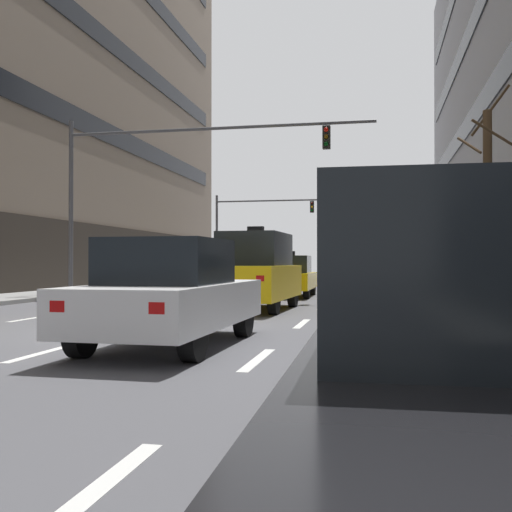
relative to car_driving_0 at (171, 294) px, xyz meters
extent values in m
plane|color=#515156|center=(-1.67, 2.00, -0.86)|extent=(120.00, 120.00, 0.00)
cube|color=silver|center=(-4.99, 4.00, -0.86)|extent=(0.16, 2.00, 0.01)
cube|color=silver|center=(-4.99, 9.00, -0.86)|extent=(0.16, 2.00, 0.01)
cube|color=silver|center=(-4.99, 14.00, -0.86)|extent=(0.16, 2.00, 0.01)
cube|color=silver|center=(-4.99, 19.00, -0.86)|extent=(0.16, 2.00, 0.01)
cube|color=silver|center=(-4.99, 24.00, -0.86)|extent=(0.16, 2.00, 0.01)
cube|color=silver|center=(-4.99, 29.00, -0.86)|extent=(0.16, 2.00, 0.01)
cube|color=silver|center=(-4.99, 34.00, -0.86)|extent=(0.16, 2.00, 0.01)
cube|color=silver|center=(-1.67, -1.00, -0.86)|extent=(0.16, 2.00, 0.01)
cube|color=silver|center=(-1.67, 4.00, -0.86)|extent=(0.16, 2.00, 0.01)
cube|color=silver|center=(-1.67, 9.00, -0.86)|extent=(0.16, 2.00, 0.01)
cube|color=silver|center=(-1.67, 14.00, -0.86)|extent=(0.16, 2.00, 0.01)
cube|color=silver|center=(-1.67, 19.00, -0.86)|extent=(0.16, 2.00, 0.01)
cube|color=silver|center=(-1.67, 24.00, -0.86)|extent=(0.16, 2.00, 0.01)
cube|color=silver|center=(-1.67, 29.00, -0.86)|extent=(0.16, 2.00, 0.01)
cube|color=silver|center=(-1.67, 34.00, -0.86)|extent=(0.16, 2.00, 0.01)
cube|color=silver|center=(1.64, -6.00, -0.86)|extent=(0.16, 2.00, 0.01)
cube|color=silver|center=(1.64, -1.00, -0.86)|extent=(0.16, 2.00, 0.01)
cube|color=silver|center=(1.64, 4.00, -0.86)|extent=(0.16, 2.00, 0.01)
cube|color=silver|center=(1.64, 9.00, -0.86)|extent=(0.16, 2.00, 0.01)
cube|color=silver|center=(1.64, 14.00, -0.86)|extent=(0.16, 2.00, 0.01)
cube|color=silver|center=(1.64, 19.00, -0.86)|extent=(0.16, 2.00, 0.01)
cube|color=silver|center=(1.64, 24.00, -0.86)|extent=(0.16, 2.00, 0.01)
cube|color=silver|center=(1.64, 29.00, -0.86)|extent=(0.16, 2.00, 0.01)
cube|color=silver|center=(1.64, 34.00, -0.86)|extent=(0.16, 2.00, 0.01)
cylinder|color=black|center=(-0.81, 1.51, -0.51)|extent=(0.25, 0.70, 0.70)
cylinder|color=black|center=(0.88, 1.47, -0.51)|extent=(0.25, 0.70, 0.70)
cylinder|color=black|center=(-0.88, -1.35, -0.51)|extent=(0.25, 0.70, 0.70)
cylinder|color=black|center=(0.82, -1.39, -0.51)|extent=(0.25, 0.70, 0.70)
cube|color=white|center=(0.00, 0.06, -0.17)|extent=(2.05, 4.70, 0.68)
cube|color=black|center=(0.00, -0.15, 0.53)|extent=(1.74, 2.05, 0.72)
cube|color=white|center=(-0.63, 2.36, -0.05)|extent=(0.21, 0.09, 0.15)
cube|color=red|center=(-0.73, -2.22, -0.05)|extent=(0.21, 0.09, 0.15)
cube|color=white|center=(0.74, 2.33, -0.05)|extent=(0.21, 0.09, 0.15)
cube|color=red|center=(0.63, -2.25, -0.05)|extent=(0.21, 0.09, 0.15)
cylinder|color=black|center=(-4.07, 28.59, -0.52)|extent=(0.24, 0.69, 0.69)
cylinder|color=black|center=(-2.39, 28.56, -0.52)|extent=(0.24, 0.69, 0.69)
cylinder|color=black|center=(-4.10, 25.76, -0.52)|extent=(0.24, 0.69, 0.69)
cylinder|color=black|center=(-2.43, 25.74, -0.52)|extent=(0.24, 0.69, 0.69)
cube|color=yellow|center=(-3.25, 27.16, -0.18)|extent=(1.98, 4.63, 0.67)
cube|color=black|center=(-3.25, 26.95, 0.51)|extent=(1.70, 2.01, 0.71)
cube|color=white|center=(-3.89, 29.43, -0.06)|extent=(0.21, 0.09, 0.15)
cube|color=red|center=(-3.95, 24.91, -0.06)|extent=(0.21, 0.09, 0.15)
cube|color=white|center=(-2.54, 29.42, -0.06)|extent=(0.21, 0.09, 0.15)
cube|color=red|center=(-2.60, 24.89, -0.06)|extent=(0.21, 0.09, 0.15)
cube|color=black|center=(-3.25, 26.95, 0.96)|extent=(0.46, 0.22, 0.19)
cylinder|color=black|center=(-0.91, 8.94, -0.52)|extent=(0.25, 0.69, 0.68)
cylinder|color=black|center=(0.75, 8.88, -0.52)|extent=(0.25, 0.69, 0.68)
cylinder|color=black|center=(-1.01, 6.14, -0.52)|extent=(0.25, 0.69, 0.68)
cylinder|color=black|center=(0.65, 6.08, -0.52)|extent=(0.25, 0.69, 0.68)
cube|color=yellow|center=(-0.13, 7.51, -0.05)|extent=(2.07, 4.63, 0.93)
cube|color=black|center=(-0.13, 7.51, 0.88)|extent=(1.76, 2.76, 0.93)
cube|color=white|center=(-0.72, 9.78, 0.11)|extent=(0.21, 0.09, 0.15)
cube|color=red|center=(-0.88, 5.29, 0.11)|extent=(0.21, 0.09, 0.15)
cube|color=white|center=(0.62, 9.73, 0.11)|extent=(0.21, 0.09, 0.15)
cube|color=red|center=(0.45, 5.25, 0.11)|extent=(0.21, 0.09, 0.15)
cube|color=black|center=(-0.13, 7.51, 1.44)|extent=(0.46, 0.22, 0.19)
cylinder|color=black|center=(-0.95, 15.60, -0.54)|extent=(0.23, 0.66, 0.65)
cylinder|color=black|center=(0.63, 15.63, -0.54)|extent=(0.23, 0.66, 0.65)
cylinder|color=black|center=(-0.89, 12.94, -0.54)|extent=(0.23, 0.66, 0.65)
cylinder|color=black|center=(0.69, 12.97, -0.54)|extent=(0.23, 0.66, 0.65)
cube|color=yellow|center=(-0.13, 14.29, -0.22)|extent=(1.91, 4.38, 0.63)
cube|color=black|center=(-0.13, 14.09, 0.43)|extent=(1.62, 1.91, 0.67)
cube|color=white|center=(-0.81, 16.40, -0.11)|extent=(0.20, 0.08, 0.14)
cube|color=red|center=(-0.72, 12.15, -0.11)|extent=(0.20, 0.08, 0.14)
cube|color=white|center=(0.46, 16.43, -0.11)|extent=(0.20, 0.08, 0.14)
cube|color=red|center=(0.55, 12.17, -0.11)|extent=(0.20, 0.08, 0.14)
cube|color=black|center=(-0.13, 14.09, 0.85)|extent=(0.44, 0.21, 0.18)
cylinder|color=black|center=(3.06, -4.77, -0.52)|extent=(0.24, 0.68, 0.67)
cube|color=black|center=(3.91, -6.13, -0.20)|extent=(1.97, 4.53, 0.65)
cube|color=black|center=(3.91, -6.33, 0.48)|extent=(1.68, 1.98, 0.69)
cube|color=white|center=(3.20, -3.94, -0.08)|extent=(0.21, 0.09, 0.14)
cylinder|color=black|center=(3.13, 2.03, -0.52)|extent=(0.25, 0.69, 0.68)
cylinder|color=black|center=(4.77, 1.98, -0.52)|extent=(0.25, 0.69, 0.68)
cylinder|color=black|center=(3.04, -0.75, -0.52)|extent=(0.25, 0.69, 0.68)
cylinder|color=black|center=(4.69, -0.80, -0.52)|extent=(0.25, 0.69, 0.68)
cube|color=#B7BABF|center=(3.91, 0.62, -0.06)|extent=(2.03, 4.58, 0.93)
cube|color=black|center=(3.91, 0.62, 0.87)|extent=(1.73, 2.72, 0.93)
cube|color=white|center=(3.31, 2.86, 0.10)|extent=(0.21, 0.09, 0.14)
cube|color=red|center=(3.18, -1.59, 0.10)|extent=(0.21, 0.09, 0.14)
cube|color=white|center=(4.64, 2.82, 0.10)|extent=(0.21, 0.09, 0.14)
cube|color=red|center=(4.50, -1.63, 0.10)|extent=(0.21, 0.09, 0.14)
cylinder|color=black|center=(3.13, 7.71, -0.54)|extent=(0.21, 0.64, 0.64)
cylinder|color=black|center=(4.68, 7.71, -0.54)|extent=(0.21, 0.64, 0.64)
cylinder|color=black|center=(3.13, 5.09, -0.54)|extent=(0.21, 0.64, 0.64)
cylinder|color=black|center=(4.68, 5.09, -0.54)|extent=(0.21, 0.64, 0.64)
cube|color=black|center=(3.91, 6.40, -0.10)|extent=(1.79, 4.27, 0.87)
cube|color=black|center=(3.91, 6.40, 0.77)|extent=(1.55, 2.52, 0.87)
cube|color=white|center=(3.29, 8.49, 0.05)|extent=(0.19, 0.08, 0.14)
cube|color=red|center=(3.28, 4.31, 0.05)|extent=(0.19, 0.08, 0.14)
cube|color=white|center=(4.53, 8.49, 0.05)|extent=(0.19, 0.08, 0.14)
cube|color=red|center=(4.53, 4.31, 0.05)|extent=(0.19, 0.08, 0.14)
cylinder|color=#4C4C51|center=(-8.70, 12.59, 2.72)|extent=(0.18, 0.18, 6.88)
cylinder|color=#4C4C51|center=(-2.72, 12.59, 5.59)|extent=(11.97, 0.12, 0.12)
cube|color=black|center=(1.47, 12.59, 5.07)|extent=(0.28, 0.24, 0.84)
sphere|color=red|center=(1.47, 12.45, 5.33)|extent=(0.17, 0.17, 0.17)
sphere|color=#523505|center=(1.47, 12.45, 5.07)|extent=(0.17, 0.17, 0.17)
sphere|color=#073E10|center=(1.47, 12.45, 4.81)|extent=(0.17, 0.17, 0.17)
cylinder|color=#4C4C51|center=(-8.70, 34.58, 2.43)|extent=(0.18, 0.18, 6.30)
cylinder|color=#4C4C51|center=(-2.11, 34.58, 5.10)|extent=(13.19, 0.12, 0.12)
cube|color=black|center=(-1.45, 34.58, 4.58)|extent=(0.28, 0.24, 0.84)
sphere|color=#4B0704|center=(-1.45, 34.44, 4.84)|extent=(0.17, 0.17, 0.17)
sphere|color=orange|center=(-1.45, 34.44, 4.58)|extent=(0.17, 0.17, 0.17)
sphere|color=#073E10|center=(-1.45, 34.44, 4.32)|extent=(0.17, 0.17, 0.17)
cube|color=black|center=(3.17, 34.58, 4.58)|extent=(0.28, 0.24, 0.84)
sphere|color=#4B0704|center=(3.17, 34.44, 4.84)|extent=(0.17, 0.17, 0.17)
sphere|color=orange|center=(3.17, 34.44, 4.58)|extent=(0.17, 0.17, 0.17)
sphere|color=#073E10|center=(3.17, 34.44, 4.32)|extent=(0.17, 0.17, 0.17)
cylinder|color=#4C3823|center=(6.13, 7.29, 1.89)|extent=(0.23, 0.23, 5.23)
cylinder|color=#42301E|center=(6.28, 7.75, 4.60)|extent=(0.99, 0.39, 1.30)
cylinder|color=#42301E|center=(6.37, 6.52, 3.59)|extent=(1.60, 0.55, 0.98)
cylinder|color=#42301E|center=(5.64, 7.09, 3.57)|extent=(0.49, 1.03, 0.64)
cylinder|color=#383D59|center=(5.59, 2.21, -0.30)|extent=(0.13, 0.13, 0.84)
cube|color=black|center=(5.67, 2.25, 0.41)|extent=(0.39, 0.35, 0.59)
sphere|color=brown|center=(5.67, 2.25, 0.82)|extent=(0.22, 0.22, 0.22)
cylinder|color=black|center=(5.48, 2.14, 0.44)|extent=(0.09, 0.09, 0.53)
camera|label=1|loc=(3.31, -9.26, 0.52)|focal=41.98mm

